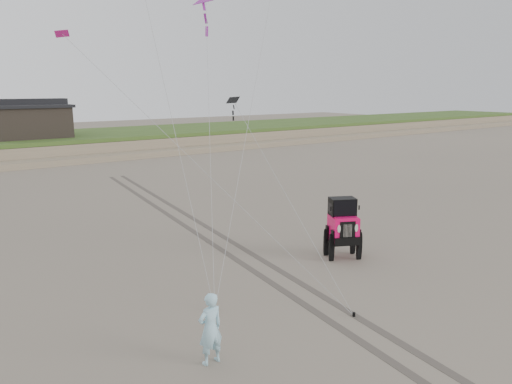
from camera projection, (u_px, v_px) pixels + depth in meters
ground at (285, 304)px, 14.19m from camera, size 160.00×160.00×0.00m
dune_ridge at (7, 149)px, 43.35m from camera, size 160.00×14.25×1.73m
cabin at (30, 120)px, 43.64m from camera, size 6.40×5.40×3.35m
jeep at (343, 234)px, 17.89m from camera, size 3.93×5.08×1.74m
man at (210, 328)px, 10.99m from camera, size 0.62×0.42×1.66m
stake_main at (215, 310)px, 13.65m from camera, size 0.08×0.08×0.12m
stake_aux at (354, 315)px, 13.39m from camera, size 0.08×0.08×0.12m
tire_tracks at (201, 229)px, 21.62m from camera, size 5.22×29.74×0.01m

